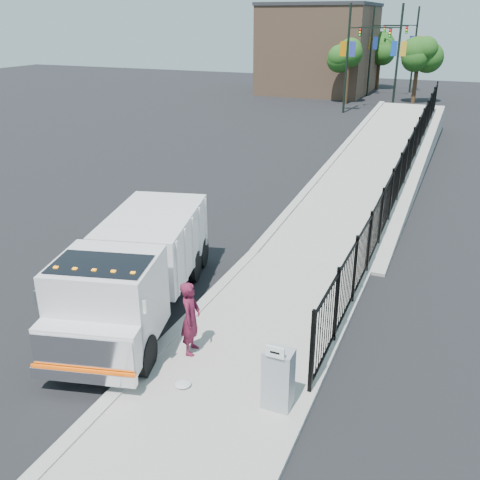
% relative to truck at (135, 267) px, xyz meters
% --- Properties ---
extents(ground, '(120.00, 120.00, 0.00)m').
position_rel_truck_xyz_m(ground, '(1.37, 0.60, -1.32)').
color(ground, black).
rests_on(ground, ground).
extents(sidewalk, '(3.55, 12.00, 0.12)m').
position_rel_truck_xyz_m(sidewalk, '(3.29, -1.40, -1.26)').
color(sidewalk, '#9E998E').
rests_on(sidewalk, ground).
extents(curb, '(0.30, 12.00, 0.16)m').
position_rel_truck_xyz_m(curb, '(1.37, -1.40, -1.24)').
color(curb, '#ADAAA3').
rests_on(curb, ground).
extents(ramp, '(3.95, 24.06, 3.19)m').
position_rel_truck_xyz_m(ramp, '(3.49, 16.60, -1.32)').
color(ramp, '#9E998E').
rests_on(ramp, ground).
extents(iron_fence, '(0.10, 28.00, 1.80)m').
position_rel_truck_xyz_m(iron_fence, '(4.92, 12.60, -0.42)').
color(iron_fence, black).
rests_on(iron_fence, ground).
extents(truck, '(3.81, 7.19, 2.35)m').
position_rel_truck_xyz_m(truck, '(0.00, 0.00, 0.00)').
color(truck, black).
rests_on(truck, ground).
extents(worker, '(0.52, 0.69, 1.71)m').
position_rel_truck_xyz_m(worker, '(2.11, -1.10, -0.35)').
color(worker, maroon).
rests_on(worker, sidewalk).
extents(utility_cabinet, '(0.55, 0.40, 1.25)m').
position_rel_truck_xyz_m(utility_cabinet, '(4.47, -2.07, -0.58)').
color(utility_cabinet, gray).
rests_on(utility_cabinet, sidewalk).
extents(arrow_sign, '(0.35, 0.04, 0.22)m').
position_rel_truck_xyz_m(arrow_sign, '(4.47, -2.29, 0.16)').
color(arrow_sign, white).
rests_on(arrow_sign, utility_cabinet).
extents(debris, '(0.34, 0.34, 0.09)m').
position_rel_truck_xyz_m(debris, '(2.51, -2.25, -1.16)').
color(debris, silver).
rests_on(debris, sidewalk).
extents(light_pole_0, '(3.78, 0.22, 8.00)m').
position_rel_truck_xyz_m(light_pole_0, '(-1.95, 32.97, 3.04)').
color(light_pole_0, black).
rests_on(light_pole_0, ground).
extents(light_pole_1, '(3.78, 0.22, 8.00)m').
position_rel_truck_xyz_m(light_pole_1, '(0.99, 34.68, 3.04)').
color(light_pole_1, black).
rests_on(light_pole_1, ground).
extents(light_pole_2, '(3.77, 0.22, 8.00)m').
position_rel_truck_xyz_m(light_pole_2, '(-2.08, 43.68, 3.04)').
color(light_pole_2, black).
rests_on(light_pole_2, ground).
extents(light_pole_3, '(3.77, 0.22, 8.00)m').
position_rel_truck_xyz_m(light_pole_3, '(0.80, 47.93, 3.04)').
color(light_pole_3, black).
rests_on(light_pole_3, ground).
extents(tree_0, '(2.42, 2.42, 5.21)m').
position_rel_truck_xyz_m(tree_0, '(-3.16, 37.60, 2.61)').
color(tree_0, '#382314').
rests_on(tree_0, ground).
extents(tree_1, '(2.38, 2.38, 5.19)m').
position_rel_truck_xyz_m(tree_1, '(2.25, 40.55, 2.61)').
color(tree_1, '#382314').
rests_on(tree_1, ground).
extents(tree_2, '(2.96, 2.96, 5.48)m').
position_rel_truck_xyz_m(tree_2, '(-2.49, 49.76, 2.64)').
color(tree_2, '#382314').
rests_on(tree_2, ground).
extents(building, '(10.00, 10.00, 8.00)m').
position_rel_truck_xyz_m(building, '(-7.63, 44.60, 2.68)').
color(building, '#8C664C').
rests_on(building, ground).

